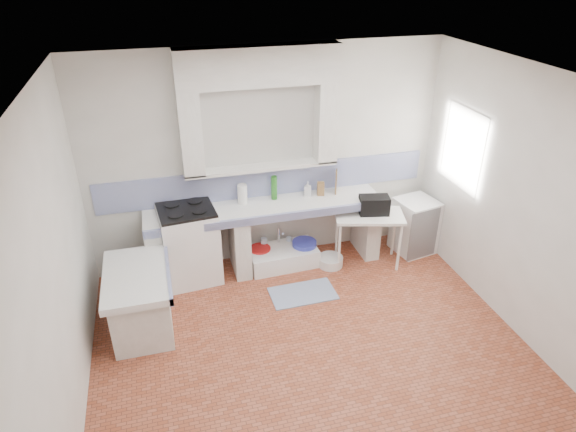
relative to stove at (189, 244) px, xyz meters
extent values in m
plane|color=#9C4E36|center=(1.08, -1.71, -0.48)|extent=(4.50, 4.50, 0.00)
plane|color=silver|center=(1.08, -1.71, 2.32)|extent=(4.50, 4.50, 0.00)
plane|color=silver|center=(1.08, 0.29, 0.92)|extent=(4.50, 0.00, 4.50)
plane|color=silver|center=(1.08, -3.71, 0.92)|extent=(4.50, 0.00, 4.50)
plane|color=silver|center=(-1.17, -1.71, 0.92)|extent=(0.00, 4.50, 4.50)
plane|color=silver|center=(3.33, -1.71, 0.92)|extent=(0.00, 4.50, 4.50)
cube|color=silver|center=(0.98, 0.16, 2.10)|extent=(1.90, 0.25, 0.45)
cube|color=#3B2512|center=(3.51, -0.51, 1.12)|extent=(0.35, 0.86, 1.06)
cube|color=white|center=(3.36, -0.51, 1.50)|extent=(0.01, 0.84, 0.24)
cube|color=white|center=(0.98, -0.01, 0.38)|extent=(3.00, 0.60, 0.08)
cube|color=navy|center=(0.98, -0.29, 0.38)|extent=(3.00, 0.04, 0.10)
cube|color=silver|center=(-0.42, -0.01, -0.07)|extent=(0.20, 0.55, 0.82)
cube|color=silver|center=(0.63, -0.01, -0.07)|extent=(0.20, 0.55, 0.82)
cube|color=silver|center=(2.38, -0.01, -0.07)|extent=(0.20, 0.55, 0.82)
cube|color=white|center=(-0.62, -0.81, 0.18)|extent=(0.70, 1.10, 0.08)
cube|color=silver|center=(-0.62, -0.81, -0.17)|extent=(0.60, 1.00, 0.62)
cube|color=navy|center=(-0.29, -0.81, 0.18)|extent=(0.04, 1.10, 0.10)
cube|color=navy|center=(1.08, 0.27, 0.62)|extent=(4.27, 0.03, 0.40)
cube|color=white|center=(0.00, 0.00, 0.00)|extent=(0.73, 0.71, 0.96)
cube|color=white|center=(1.19, -0.04, -0.37)|extent=(0.92, 0.53, 0.22)
cube|color=white|center=(2.29, -0.28, -0.12)|extent=(0.97, 0.70, 0.04)
cube|color=white|center=(3.04, -0.16, -0.10)|extent=(0.58, 0.58, 0.76)
cylinder|color=red|center=(0.90, 0.02, -0.35)|extent=(0.31, 0.31, 0.26)
cylinder|color=#DF4F0D|center=(1.27, -0.10, -0.36)|extent=(0.34, 0.34, 0.24)
cylinder|color=#3038B3|center=(1.49, -0.04, -0.33)|extent=(0.36, 0.36, 0.30)
cylinder|color=white|center=(1.80, -0.23, -0.41)|extent=(0.40, 0.40, 0.13)
cylinder|color=silver|center=(0.98, 0.14, -0.31)|extent=(0.12, 0.12, 0.33)
cylinder|color=silver|center=(1.33, 0.14, -0.33)|extent=(0.10, 0.10, 0.29)
cube|color=black|center=(2.35, -0.26, 0.36)|extent=(0.41, 0.29, 0.24)
cylinder|color=#256D1F|center=(1.14, 0.14, 0.58)|extent=(0.09, 0.09, 0.32)
cylinder|color=#256D1F|center=(1.13, 0.14, 0.57)|extent=(0.07, 0.07, 0.31)
cube|color=olive|center=(1.74, 0.09, 0.51)|extent=(0.10, 0.09, 0.18)
cube|color=olive|center=(1.97, 0.14, 0.56)|extent=(0.09, 0.20, 0.28)
cylinder|color=white|center=(0.72, 0.14, 0.54)|extent=(0.16, 0.16, 0.25)
imported|color=white|center=(1.57, 0.12, 0.52)|extent=(0.11, 0.11, 0.20)
cube|color=#3D528A|center=(1.26, -0.74, -0.47)|extent=(0.80, 0.47, 0.01)
camera|label=1|loc=(-0.22, -5.46, 3.28)|focal=31.23mm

